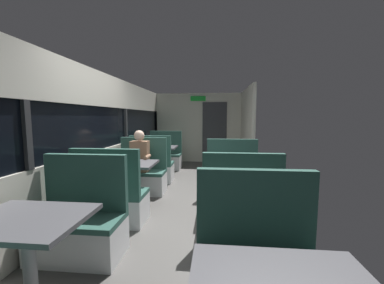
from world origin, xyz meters
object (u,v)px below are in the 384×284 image
bench_far_window_facing_end (152,168)px  coffee_cup_primary (138,162)px  dining_table_mid_window (129,169)px  bench_mid_window_facing_end (112,201)px  bench_near_window_facing_entry (80,227)px  bench_rear_aisle_facing_end (240,211)px  dining_table_near_window (27,230)px  bench_far_window_facing_entry (165,157)px  bench_rear_aisle_facing_entry (232,181)px  seated_passenger (141,167)px  bench_front_aisle_facing_entry (257,273)px  dining_table_rear_aisle (236,174)px  dining_table_far_window (159,150)px  bench_mid_window_facing_entry (142,176)px

bench_far_window_facing_end → coffee_cup_primary: bearing=-82.9°
dining_table_mid_window → bench_mid_window_facing_end: 0.77m
bench_near_window_facing_entry → bench_rear_aisle_facing_end: size_ratio=1.00×
dining_table_near_window → bench_near_window_facing_entry: bench_near_window_facing_entry is taller
bench_far_window_facing_entry → coffee_cup_primary: bearing=-86.2°
bench_rear_aisle_facing_entry → seated_passenger: bearing=175.9°
bench_front_aisle_facing_entry → dining_table_rear_aisle: 1.93m
bench_mid_window_facing_end → dining_table_rear_aisle: bearing=15.6°
dining_table_rear_aisle → dining_table_far_window: bearing=126.7°
bench_mid_window_facing_entry → coffee_cup_primary: size_ratio=12.22×
bench_near_window_facing_entry → bench_front_aisle_facing_entry: (1.79, -0.60, 0.00)m
bench_rear_aisle_facing_end → bench_front_aisle_facing_entry: bearing=-90.0°
dining_table_mid_window → coffee_cup_primary: (0.20, -0.10, 0.15)m
seated_passenger → bench_near_window_facing_entry: bearing=-90.0°
bench_near_window_facing_entry → coffee_cup_primary: size_ratio=12.22×
bench_mid_window_facing_entry → bench_front_aisle_facing_entry: 3.33m
bench_far_window_facing_entry → coffee_cup_primary: (0.20, -3.01, 0.46)m
seated_passenger → dining_table_mid_window: bearing=-90.0°
bench_mid_window_facing_entry → bench_front_aisle_facing_entry: bearing=-57.4°
bench_near_window_facing_entry → bench_rear_aisle_facing_entry: same height
bench_far_window_facing_entry → bench_rear_aisle_facing_entry: 3.00m
dining_table_mid_window → coffee_cup_primary: 0.27m
dining_table_far_window → bench_front_aisle_facing_entry: (1.79, -4.31, -0.31)m
dining_table_mid_window → bench_front_aisle_facing_entry: size_ratio=0.82×
bench_mid_window_facing_entry → bench_far_window_facing_end: 0.80m
bench_mid_window_facing_entry → dining_table_rear_aisle: size_ratio=1.22×
bench_mid_window_facing_end → dining_table_far_window: bearing=90.0°
bench_far_window_facing_end → bench_rear_aisle_facing_entry: bearing=-29.3°
bench_far_window_facing_entry → seated_passenger: size_ratio=0.87×
dining_table_far_window → bench_rear_aisle_facing_end: bench_rear_aisle_facing_end is taller
bench_rear_aisle_facing_end → bench_mid_window_facing_entry: bearing=138.2°
seated_passenger → bench_mid_window_facing_end: bearing=-90.0°
dining_table_mid_window → bench_far_window_facing_end: 1.54m
dining_table_near_window → bench_near_window_facing_entry: 0.77m
dining_table_rear_aisle → bench_rear_aisle_facing_end: (0.00, -0.70, -0.31)m
bench_mid_window_facing_end → coffee_cup_primary: size_ratio=12.22×
bench_mid_window_facing_entry → dining_table_near_window: bearing=-90.0°
bench_near_window_facing_entry → bench_front_aisle_facing_entry: size_ratio=1.00×
bench_mid_window_facing_end → coffee_cup_primary: bearing=71.4°
dining_table_mid_window → bench_rear_aisle_facing_end: size_ratio=0.82×
bench_rear_aisle_facing_end → dining_table_near_window: bearing=-143.9°
bench_far_window_facing_entry → bench_rear_aisle_facing_end: size_ratio=1.00×
bench_mid_window_facing_end → bench_front_aisle_facing_entry: size_ratio=1.00×
coffee_cup_primary → bench_near_window_facing_entry: bearing=-98.1°
bench_near_window_facing_entry → bench_rear_aisle_facing_end: (1.79, 0.60, 0.00)m
bench_near_window_facing_entry → bench_mid_window_facing_entry: 2.20m
dining_table_mid_window → dining_table_far_window: 2.20m
bench_front_aisle_facing_entry → bench_far_window_facing_end: bearing=116.4°
bench_mid_window_facing_entry → bench_near_window_facing_entry: bearing=-90.0°
bench_rear_aisle_facing_entry → bench_rear_aisle_facing_end: bearing=-90.0°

